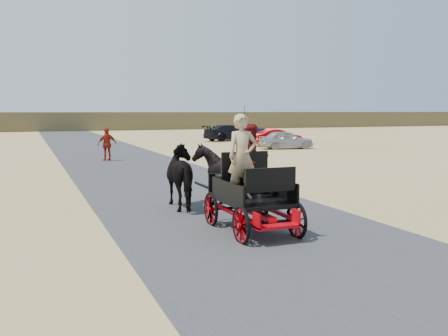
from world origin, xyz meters
name	(u,v)px	position (x,y,z in m)	size (l,w,h in m)	color
ground	(315,261)	(0.00, 0.00, 0.00)	(140.00, 140.00, 0.00)	tan
road	(315,261)	(0.00, 0.00, 0.01)	(6.00, 140.00, 0.01)	#38383A
ridge_far	(62,121)	(0.00, 62.00, 1.20)	(140.00, 6.00, 2.40)	brown
carriage	(252,215)	(-0.10, 2.39, 0.36)	(1.30, 2.40, 0.72)	black
horse_left	(185,176)	(-0.65, 5.39, 0.85)	(0.91, 2.01, 1.70)	black
horse_right	(224,174)	(0.45, 5.39, 0.85)	(1.37, 1.54, 1.70)	black
driver_man	(242,156)	(-0.30, 2.44, 1.62)	(0.66, 0.43, 1.80)	tan
passenger_woman	(253,159)	(0.20, 2.99, 1.51)	(0.77, 0.60, 1.58)	#660C0F
pedestrian	(107,144)	(-0.64, 18.94, 0.86)	(1.01, 0.42, 1.73)	#9F2312
car_a	(286,140)	(11.94, 22.76, 0.63)	(1.48, 3.67, 1.25)	#B2B2B7
car_b	(277,138)	(12.75, 25.55, 0.61)	(1.30, 3.72, 1.23)	maroon
car_c	(230,133)	(11.94, 32.75, 0.69)	(1.94, 4.77, 1.38)	black
car_d	(249,131)	(15.94, 37.58, 0.63)	(2.08, 4.52, 1.26)	navy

